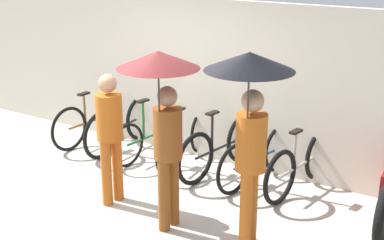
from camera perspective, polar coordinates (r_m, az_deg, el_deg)
ground_plane at (r=6.68m, az=-8.97°, el=-9.56°), size 30.00×30.00×0.00m
back_wall at (r=7.88m, az=0.83°, el=4.32°), size 12.73×0.12×2.37m
parked_bicycle_0 at (r=8.83m, az=-10.37°, el=0.08°), size 0.44×1.76×1.04m
parked_bicycle_1 at (r=8.44m, az=-7.51°, el=-0.55°), size 0.44×1.73×0.99m
parked_bicycle_2 at (r=8.12m, az=-4.20°, el=-1.42°), size 0.44×1.71×1.10m
parked_bicycle_3 at (r=7.82m, az=-0.65°, el=-2.16°), size 0.44×1.67×1.01m
parked_bicycle_4 at (r=7.52m, az=3.06°, el=-2.86°), size 0.47×1.79×1.02m
parked_bicycle_5 at (r=7.26m, az=7.05°, el=-3.90°), size 0.50×1.68×1.02m
parked_bicycle_6 at (r=7.10m, az=11.52°, el=-4.65°), size 0.46×1.70×0.97m
pedestrian_leading at (r=6.51m, az=-8.75°, el=-1.03°), size 0.32×0.32×1.65m
pedestrian_center at (r=5.61m, az=-3.17°, el=2.32°), size 0.87×0.87×2.07m
pedestrian_trailing at (r=5.23m, az=6.20°, el=1.64°), size 0.87×0.87×2.14m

